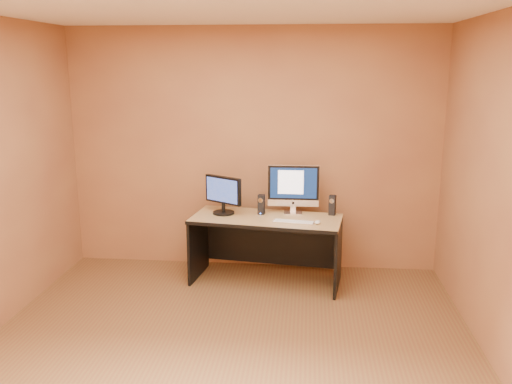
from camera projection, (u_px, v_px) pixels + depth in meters
floor at (227, 356)px, 4.20m from camera, size 4.00×4.00×0.00m
walls at (224, 193)px, 3.90m from camera, size 4.00×4.00×2.60m
ceiling at (222, 3)px, 3.60m from camera, size 4.00×4.00×0.00m
desk at (266, 250)px, 5.55m from camera, size 1.57×0.85×0.69m
imac at (293, 189)px, 5.58m from camera, size 0.54×0.21×0.51m
second_monitor at (223, 195)px, 5.57m from camera, size 0.50×0.42×0.39m
speaker_left at (261, 204)px, 5.58m from camera, size 0.07×0.08×0.21m
speaker_right at (332, 205)px, 5.55m from camera, size 0.08×0.08×0.21m
keyboard at (294, 222)px, 5.30m from camera, size 0.41×0.16×0.02m
mouse at (318, 222)px, 5.26m from camera, size 0.07×0.11×0.03m
cable_a at (296, 211)px, 5.69m from camera, size 0.03×0.20×0.01m
cable_b at (291, 210)px, 5.73m from camera, size 0.11×0.14×0.01m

